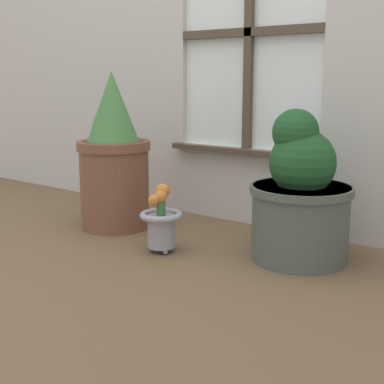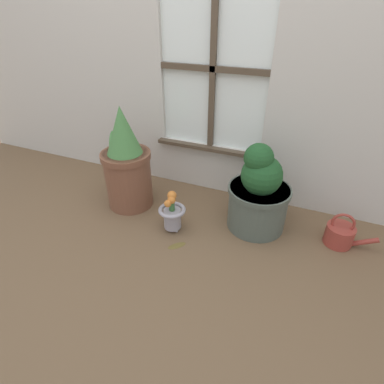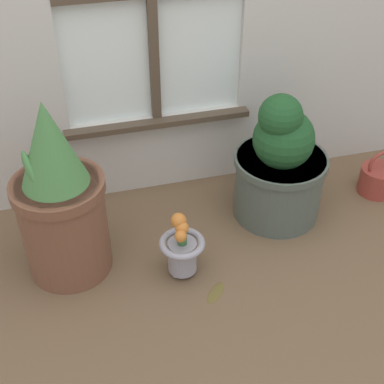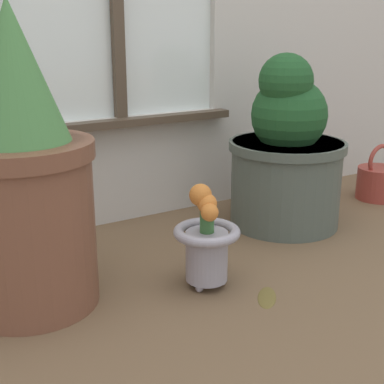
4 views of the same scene
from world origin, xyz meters
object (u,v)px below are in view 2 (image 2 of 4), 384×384
flower_vase (172,213)px  potted_plant_right (259,194)px  potted_plant_left (127,164)px  watering_can (340,234)px

flower_vase → potted_plant_right: bearing=27.1°
potted_plant_left → flower_vase: bearing=-20.3°
potted_plant_left → watering_can: potted_plant_left is taller
potted_plant_left → flower_vase: potted_plant_left is taller
potted_plant_left → flower_vase: (0.39, -0.14, -0.18)m
potted_plant_right → flower_vase: bearing=-152.9°
potted_plant_left → flower_vase: 0.45m
potted_plant_right → watering_can: size_ratio=1.95×
potted_plant_left → potted_plant_right: potted_plant_left is taller
potted_plant_right → potted_plant_left: bearing=-173.9°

